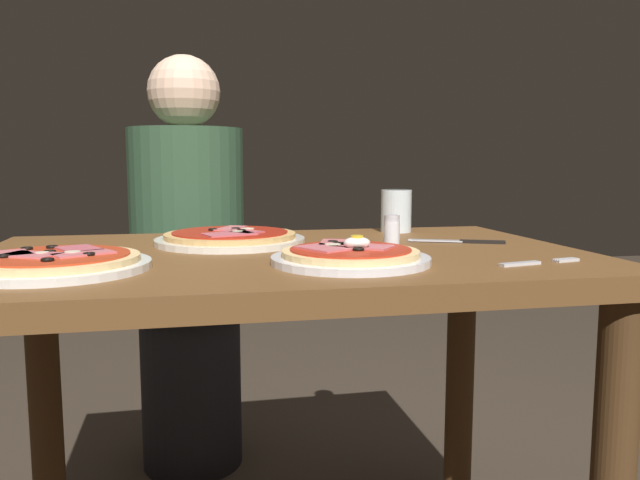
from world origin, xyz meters
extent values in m
cube|color=brown|center=(0.00, 0.00, 0.70)|extent=(1.11, 0.71, 0.04)
cylinder|color=#4A3018|center=(-0.49, 0.29, 0.34)|extent=(0.07, 0.07, 0.68)
cylinder|color=#4A3018|center=(0.49, 0.29, 0.34)|extent=(0.07, 0.07, 0.68)
cylinder|color=white|center=(0.09, -0.16, 0.73)|extent=(0.26, 0.26, 0.01)
cylinder|color=#E5C17F|center=(0.09, -0.16, 0.74)|extent=(0.23, 0.23, 0.01)
cylinder|color=#B72D19|center=(0.09, -0.16, 0.75)|extent=(0.20, 0.20, 0.00)
torus|color=black|center=(0.08, -0.11, 0.75)|extent=(0.02, 0.02, 0.00)
torus|color=black|center=(0.09, -0.18, 0.75)|extent=(0.02, 0.02, 0.00)
torus|color=black|center=(0.07, -0.09, 0.75)|extent=(0.02, 0.02, 0.00)
cube|color=#D16B70|center=(0.04, -0.15, 0.75)|extent=(0.10, 0.11, 0.00)
cube|color=#D16B70|center=(0.08, -0.09, 0.75)|extent=(0.09, 0.10, 0.00)
cube|color=#D16B70|center=(0.11, -0.15, 0.75)|extent=(0.11, 0.10, 0.00)
cylinder|color=beige|center=(0.06, -0.13, 0.75)|extent=(0.03, 0.03, 0.00)
cylinder|color=beige|center=(0.11, -0.11, 0.75)|extent=(0.02, 0.02, 0.00)
ellipsoid|color=white|center=(0.09, -0.17, 0.76)|extent=(0.04, 0.03, 0.02)
cylinder|color=yellow|center=(0.09, -0.17, 0.77)|extent=(0.02, 0.02, 0.00)
cylinder|color=silver|center=(-0.09, 0.13, 0.73)|extent=(0.30, 0.30, 0.01)
cylinder|color=tan|center=(-0.09, 0.13, 0.74)|extent=(0.26, 0.26, 0.01)
cylinder|color=#A82314|center=(-0.09, 0.13, 0.75)|extent=(0.23, 0.23, 0.00)
torus|color=black|center=(-0.07, 0.13, 0.75)|extent=(0.02, 0.02, 0.00)
torus|color=black|center=(-0.08, 0.17, 0.75)|extent=(0.02, 0.02, 0.00)
torus|color=black|center=(-0.12, 0.16, 0.75)|extent=(0.02, 0.02, 0.00)
cube|color=#C65B66|center=(-0.07, 0.11, 0.75)|extent=(0.08, 0.09, 0.00)
cube|color=#C65B66|center=(-0.10, 0.08, 0.75)|extent=(0.11, 0.09, 0.00)
cube|color=#D16B70|center=(-0.09, 0.18, 0.75)|extent=(0.08, 0.10, 0.00)
cylinder|color=beige|center=(-0.05, 0.15, 0.75)|extent=(0.03, 0.03, 0.00)
cylinder|color=beige|center=(-0.08, 0.11, 0.75)|extent=(0.02, 0.02, 0.00)
cylinder|color=white|center=(-0.37, -0.13, 0.73)|extent=(0.29, 0.29, 0.01)
cylinder|color=#E5C17F|center=(-0.37, -0.13, 0.74)|extent=(0.25, 0.25, 0.01)
cylinder|color=red|center=(-0.37, -0.13, 0.75)|extent=(0.22, 0.22, 0.00)
torus|color=black|center=(-0.43, -0.06, 0.75)|extent=(0.02, 0.02, 0.00)
torus|color=black|center=(-0.39, -0.05, 0.75)|extent=(0.02, 0.02, 0.00)
torus|color=black|center=(-0.44, -0.15, 0.75)|extent=(0.02, 0.02, 0.00)
torus|color=black|center=(-0.37, -0.20, 0.75)|extent=(0.02, 0.02, 0.00)
torus|color=black|center=(-0.32, -0.15, 0.75)|extent=(0.02, 0.02, 0.00)
torus|color=black|center=(-0.38, -0.11, 0.75)|extent=(0.02, 0.02, 0.00)
cube|color=#D16B70|center=(-0.45, -0.12, 0.75)|extent=(0.09, 0.09, 0.00)
cube|color=#D16B70|center=(-0.33, -0.14, 0.75)|extent=(0.10, 0.08, 0.00)
cube|color=#D16B70|center=(-0.41, -0.13, 0.75)|extent=(0.10, 0.09, 0.00)
cube|color=#C65B66|center=(-0.35, -0.08, 0.75)|extent=(0.09, 0.10, 0.00)
cylinder|color=beige|center=(-0.35, -0.13, 0.75)|extent=(0.02, 0.02, 0.00)
cylinder|color=beige|center=(-0.39, -0.13, 0.75)|extent=(0.02, 0.02, 0.00)
cylinder|color=silver|center=(0.31, 0.27, 0.77)|extent=(0.07, 0.07, 0.10)
cylinder|color=silver|center=(0.31, 0.27, 0.74)|extent=(0.06, 0.06, 0.03)
cube|color=silver|center=(0.35, -0.23, 0.73)|extent=(0.08, 0.03, 0.00)
cube|color=silver|center=(0.45, -0.22, 0.73)|extent=(0.04, 0.01, 0.00)
cube|color=silver|center=(0.44, -0.21, 0.73)|extent=(0.04, 0.01, 0.00)
cube|color=silver|center=(0.44, -0.21, 0.73)|extent=(0.04, 0.01, 0.00)
cube|color=silver|center=(0.44, -0.20, 0.73)|extent=(0.04, 0.01, 0.00)
cube|color=silver|center=(0.33, 0.07, 0.73)|extent=(0.11, 0.06, 0.00)
cube|color=black|center=(0.41, 0.03, 0.73)|extent=(0.09, 0.05, 0.01)
cylinder|color=white|center=(0.20, -0.02, 0.75)|extent=(0.03, 0.03, 0.05)
cylinder|color=silver|center=(0.20, -0.02, 0.78)|extent=(0.03, 0.03, 0.01)
cylinder|color=black|center=(-0.18, 0.67, 0.23)|extent=(0.29, 0.29, 0.46)
cylinder|color=#2D4C33|center=(-0.18, 0.67, 0.72)|extent=(0.32, 0.32, 0.52)
sphere|color=beige|center=(-0.18, 0.67, 1.08)|extent=(0.20, 0.20, 0.20)
camera|label=1|loc=(-0.17, -1.14, 0.89)|focal=35.33mm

